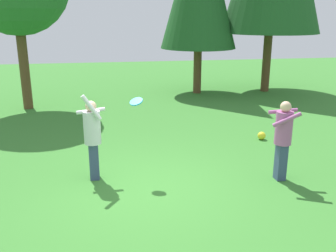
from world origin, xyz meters
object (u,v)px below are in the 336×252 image
Objects in this scene: ball_yellow at (262,136)px; frisbee at (136,102)px; person_thrower at (92,133)px; person_catcher at (283,134)px.

frisbee is at bearing -153.62° from ball_yellow.
person_thrower reaches higher than frisbee.
ball_yellow is at bearing 17.76° from person_thrower.
ball_yellow is at bearing 26.38° from frisbee.
frisbee is 4.19m from ball_yellow.
person_thrower is 1.09m from frisbee.
frisbee is (0.90, 0.07, 0.60)m from person_thrower.
person_thrower is 3.82m from person_catcher.
frisbee is (-2.87, 0.72, 0.61)m from person_catcher.
person_catcher is at bearing -14.15° from frisbee.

